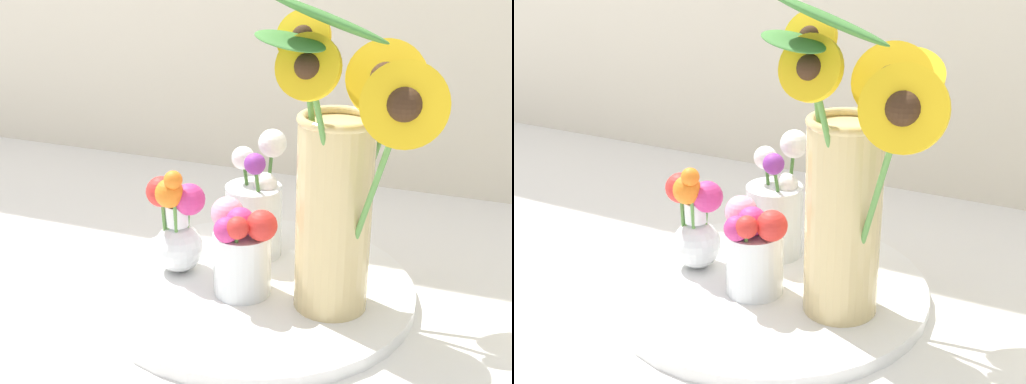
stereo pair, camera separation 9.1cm
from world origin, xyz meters
TOP-DOWN VIEW (x-y plane):
  - ground_plane at (0.00, 0.00)m, footprint 6.00×6.00m
  - serving_tray at (0.01, 0.05)m, footprint 0.42×0.42m
  - mason_jar_sunflowers at (0.13, 0.03)m, footprint 0.24×0.24m
  - vase_small_center at (0.00, 0.02)m, footprint 0.10×0.08m
  - vase_bulb_right at (-0.11, 0.05)m, footprint 0.08×0.07m
  - vase_small_back at (-0.02, 0.13)m, footprint 0.08×0.08m

SIDE VIEW (x-z plane):
  - ground_plane at x=0.00m, z-range 0.00..0.00m
  - serving_tray at x=0.01m, z-range 0.00..0.02m
  - vase_small_center at x=0.00m, z-range 0.02..0.15m
  - vase_bulb_right at x=-0.11m, z-range 0.01..0.16m
  - vase_small_back at x=-0.02m, z-range 0.00..0.18m
  - mason_jar_sunflowers at x=0.13m, z-range -0.01..0.39m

